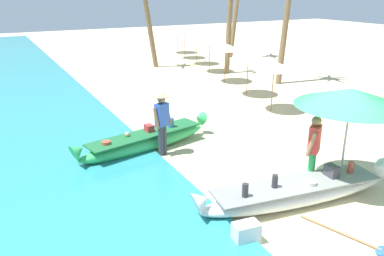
{
  "coord_description": "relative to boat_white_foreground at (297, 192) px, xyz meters",
  "views": [
    {
      "loc": [
        -5.97,
        -5.57,
        4.44
      ],
      "look_at": [
        -1.35,
        3.13,
        0.9
      ],
      "focal_mm": 36.57,
      "sensor_mm": 36.0,
      "label": 1
    }
  ],
  "objects": [
    {
      "name": "cooler_box",
      "position": [
        -1.8,
        -0.66,
        -0.06
      ],
      "size": [
        0.51,
        0.36,
        0.42
      ],
      "primitive_type": "cube",
      "rotation": [
        0.0,
        0.0,
        -0.11
      ],
      "color": "silver",
      "rests_on": "ground"
    },
    {
      "name": "ground_plane",
      "position": [
        0.45,
        0.02,
        -0.27
      ],
      "size": [
        80.0,
        80.0,
        0.0
      ],
      "primitive_type": "plane",
      "color": "beige"
    },
    {
      "name": "person_vendor_hatted",
      "position": [
        -1.5,
        3.78,
        0.79
      ],
      "size": [
        0.59,
        0.44,
        1.83
      ],
      "color": "#333842",
      "rests_on": "ground"
    },
    {
      "name": "boat_white_foreground",
      "position": [
        0.0,
        0.0,
        0.0
      ],
      "size": [
        4.87,
        1.42,
        0.78
      ],
      "color": "white",
      "rests_on": "ground"
    },
    {
      "name": "parasol_row_0",
      "position": [
        3.85,
        5.66,
        1.48
      ],
      "size": [
        1.6,
        1.6,
        1.91
      ],
      "color": "#8E6B47",
      "rests_on": "ground"
    },
    {
      "name": "boat_green_midground",
      "position": [
        -1.8,
        4.3,
        0.02
      ],
      "size": [
        4.49,
        1.6,
        0.81
      ],
      "color": "#38B760",
      "rests_on": "ground"
    },
    {
      "name": "patio_umbrella_large",
      "position": [
        1.45,
        0.13,
        1.9
      ],
      "size": [
        2.46,
        2.46,
        2.38
      ],
      "color": "#B7B7BC",
      "rests_on": "ground"
    },
    {
      "name": "parasol_row_5",
      "position": [
        6.31,
        17.79,
        1.48
      ],
      "size": [
        1.6,
        1.6,
        1.91
      ],
      "color": "#8E6B47",
      "rests_on": "ground"
    },
    {
      "name": "parasol_row_2",
      "position": [
        4.9,
        10.61,
        1.48
      ],
      "size": [
        1.6,
        1.6,
        1.91
      ],
      "color": "#8E6B47",
      "rests_on": "ground"
    },
    {
      "name": "parasol_row_4",
      "position": [
        5.99,
        15.51,
        1.48
      ],
      "size": [
        1.6,
        1.6,
        1.91
      ],
      "color": "#8E6B47",
      "rests_on": "ground"
    },
    {
      "name": "person_tourist_customer",
      "position": [
        0.78,
        0.41,
        0.73
      ],
      "size": [
        0.57,
        0.48,
        1.76
      ],
      "color": "green",
      "rests_on": "ground"
    },
    {
      "name": "parasol_row_1",
      "position": [
        4.39,
        8.02,
        1.48
      ],
      "size": [
        1.6,
        1.6,
        1.91
      ],
      "color": "#8E6B47",
      "rests_on": "ground"
    },
    {
      "name": "paddle",
      "position": [
        0.04,
        -1.52,
        -0.24
      ],
      "size": [
        0.71,
        1.68,
        0.05
      ],
      "color": "#8E6B47",
      "rests_on": "ground"
    },
    {
      "name": "parasol_row_3",
      "position": [
        5.48,
        13.12,
        1.48
      ],
      "size": [
        1.6,
        1.6,
        1.91
      ],
      "color": "#8E6B47",
      "rests_on": "ground"
    },
    {
      "name": "parasol_row_6",
      "position": [
        6.88,
        20.04,
        1.48
      ],
      "size": [
        1.6,
        1.6,
        1.91
      ],
      "color": "#8E6B47",
      "rests_on": "ground"
    }
  ]
}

